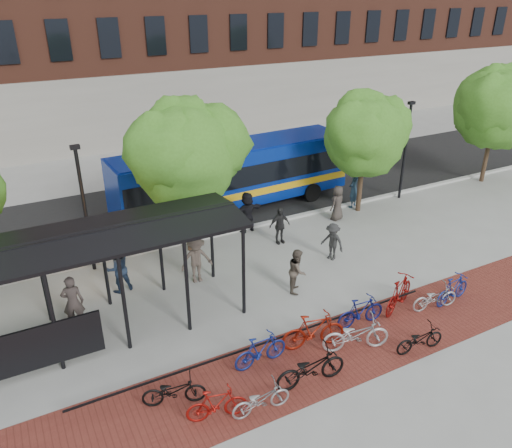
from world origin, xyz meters
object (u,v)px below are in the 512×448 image
pedestrian_6 (338,203)px  bike_11 (453,289)px  bike_0 (174,391)px  pedestrian_8 (297,270)px  tree_d (498,103)px  bike_9 (399,293)px  bike_5 (314,331)px  bike_6 (356,334)px  lamp_post_left (84,206)px  pedestrian_3 (196,259)px  bike_4 (311,368)px  pedestrian_4 (280,226)px  tree_c (366,131)px  lamp_post_right (405,148)px  pedestrian_2 (118,268)px  bike_2 (261,399)px  bike_10 (435,297)px  tree_b (186,149)px  bike_3 (261,350)px  bus (234,172)px  pedestrian_7 (354,189)px  pedestrian_9 (332,242)px  pedestrian_1 (73,302)px  pedestrian_5 (247,212)px  bus_shelter (70,253)px  bike_8 (420,339)px  bike_7 (361,312)px  bike_1 (217,404)px

pedestrian_6 → bike_11: bearing=66.4°
bike_0 → pedestrian_8: 6.73m
tree_d → bike_9: bearing=-150.5°
bike_5 → bike_6: bearing=-109.3°
lamp_post_left → pedestrian_3: 4.70m
bike_4 → pedestrian_4: pedestrian_4 is taller
tree_c → lamp_post_left: tree_c is taller
lamp_post_left → bike_9: bearing=-41.0°
pedestrian_4 → pedestrian_3: bearing=-160.8°
tree_d → lamp_post_left: (-22.10, 0.25, -1.72)m
bike_4 → pedestrian_8: (2.22, 4.29, 0.29)m
lamp_post_right → bike_4: size_ratio=2.38×
pedestrian_2 → pedestrian_3: pedestrian_2 is taller
pedestrian_6 → pedestrian_3: bearing=-5.1°
bike_0 → bike_2: (1.93, -1.35, -0.01)m
tree_d → bike_0: bearing=-159.6°
bike_10 → tree_b: bearing=45.6°
bike_0 → bike_3: bearing=-66.1°
bike_4 → bike_11: bearing=-76.4°
bike_6 → pedestrian_8: bearing=15.2°
pedestrian_8 → bus: bearing=27.4°
lamp_post_right → pedestrian_7: lamp_post_right is taller
bus → bike_3: 11.89m
bike_5 → pedestrian_9: 5.76m
lamp_post_left → pedestrian_4: 8.09m
lamp_post_left → bike_6: (6.20, -8.78, -2.19)m
tree_c → lamp_post_right: (2.91, 0.25, -1.31)m
pedestrian_1 → pedestrian_7: size_ratio=0.98×
bike_3 → pedestrian_4: (4.45, 6.54, 0.30)m
tree_b → bike_6: (2.10, -8.53, -3.90)m
pedestrian_5 → pedestrian_8: bearing=75.7°
pedestrian_8 → bike_10: bearing=-95.2°
bus_shelter → pedestrian_3: size_ratio=5.60×
tree_d → pedestrian_6: 11.31m
bike_4 → bike_10: bike_4 is taller
bike_2 → bike_10: bearing=-77.1°
bike_8 → pedestrian_6: pedestrian_6 is taller
bus → lamp_post_left: bearing=-161.5°
bus_shelter → pedestrian_2: bearing=50.3°
bus_shelter → bike_7: bearing=-24.7°
lamp_post_left → pedestrian_7: 13.15m
bus_shelter → pedestrian_1: (-0.14, 0.53, -2.04)m
lamp_post_left → bike_6: lamp_post_left is taller
bike_10 → pedestrian_7: pedestrian_7 is taller
pedestrian_5 → tree_c: bearing=168.0°
bus_shelter → bike_1: 6.30m
bus → bike_3: bus is taller
bus_shelter → bike_0: bearing=-69.3°
lamp_post_left → pedestrian_2: lamp_post_left is taller
tree_b → pedestrian_1: size_ratio=3.36×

